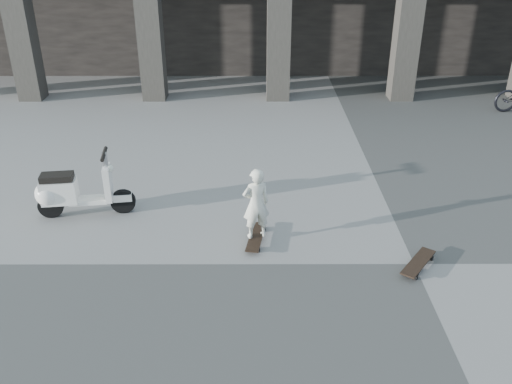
{
  "coord_description": "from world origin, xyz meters",
  "views": [
    {
      "loc": [
        -2.44,
        -6.9,
        4.76
      ],
      "look_at": [
        -2.43,
        1.17,
        0.65
      ],
      "focal_mm": 38.0,
      "sensor_mm": 36.0,
      "label": 1
    }
  ],
  "objects_px": {
    "skateboard_spare": "(418,263)",
    "scooter": "(68,192)",
    "longboard": "(256,237)",
    "child": "(256,204)"
  },
  "relations": [
    {
      "from": "child",
      "to": "scooter",
      "type": "xyz_separation_m",
      "value": [
        -3.29,
        0.86,
        -0.23
      ]
    },
    {
      "from": "longboard",
      "to": "scooter",
      "type": "relative_size",
      "value": 0.56
    },
    {
      "from": "longboard",
      "to": "skateboard_spare",
      "type": "distance_m",
      "value": 2.57
    },
    {
      "from": "longboard",
      "to": "scooter",
      "type": "xyz_separation_m",
      "value": [
        -3.29,
        0.86,
        0.4
      ]
    },
    {
      "from": "longboard",
      "to": "skateboard_spare",
      "type": "bearing_deg",
      "value": -98.13
    },
    {
      "from": "longboard",
      "to": "skateboard_spare",
      "type": "xyz_separation_m",
      "value": [
        2.46,
        -0.75,
        0.01
      ]
    },
    {
      "from": "skateboard_spare",
      "to": "scooter",
      "type": "bearing_deg",
      "value": 110.99
    },
    {
      "from": "skateboard_spare",
      "to": "child",
      "type": "relative_size",
      "value": 0.7
    },
    {
      "from": "longboard",
      "to": "child",
      "type": "distance_m",
      "value": 0.62
    },
    {
      "from": "skateboard_spare",
      "to": "child",
      "type": "bearing_deg",
      "value": 109.62
    }
  ]
}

